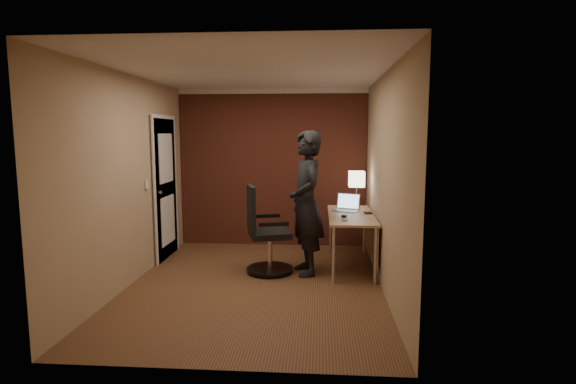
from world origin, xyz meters
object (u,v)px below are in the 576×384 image
object	(u,v)px
phone	(345,220)
desk	(356,224)
desk_lamp	(357,180)
mouse	(344,216)
person	(306,203)
office_chair	(264,235)
wallet	(368,213)
laptop	(347,206)

from	to	relation	value
phone	desk	bearing A→B (deg)	66.42
desk_lamp	mouse	distance (m)	0.83
mouse	person	size ratio (longest dim) A/B	0.05
desk	office_chair	world-z (taller)	office_chair
wallet	desk_lamp	bearing A→B (deg)	106.60
phone	wallet	distance (m)	0.60
desk	phone	bearing A→B (deg)	-111.93
desk_lamp	phone	world-z (taller)	desk_lamp
office_chair	wallet	bearing A→B (deg)	15.78
desk_lamp	laptop	world-z (taller)	desk_lamp
desk	laptop	world-z (taller)	laptop
desk_lamp	laptop	distance (m)	0.43
mouse	person	xyz separation A→B (m)	(-0.49, -0.09, 0.17)
mouse	laptop	bearing A→B (deg)	94.59
laptop	desk_lamp	bearing A→B (deg)	52.76
phone	mouse	bearing A→B (deg)	86.99
laptop	phone	size ratio (longest dim) A/B	3.50
laptop	person	xyz separation A→B (m)	(-0.55, -0.60, 0.13)
desk_lamp	desk	bearing A→B (deg)	-93.63
mouse	phone	bearing A→B (deg)	-79.92
desk_lamp	mouse	xyz separation A→B (m)	(-0.20, -0.69, -0.40)
phone	person	distance (m)	0.54
desk_lamp	office_chair	xyz separation A→B (m)	(-1.23, -0.81, -0.65)
phone	office_chair	xyz separation A→B (m)	(-1.02, 0.12, -0.24)
laptop	office_chair	world-z (taller)	office_chair
phone	wallet	size ratio (longest dim) A/B	1.05
desk	mouse	size ratio (longest dim) A/B	15.00
phone	desk_lamp	bearing A→B (deg)	75.53
wallet	mouse	bearing A→B (deg)	-140.88
phone	person	world-z (taller)	person
desk_lamp	office_chair	distance (m)	1.61
laptop	office_chair	distance (m)	1.29
laptop	office_chair	xyz separation A→B (m)	(-1.09, -0.62, -0.30)
wallet	person	world-z (taller)	person
desk	phone	size ratio (longest dim) A/B	13.04
office_chair	mouse	bearing A→B (deg)	6.35
wallet	person	xyz separation A→B (m)	(-0.82, -0.36, 0.18)
office_chair	phone	bearing A→B (deg)	-6.45
mouse	desk_lamp	bearing A→B (deg)	85.00
wallet	office_chair	bearing A→B (deg)	-164.22
desk	person	world-z (taller)	person
mouse	person	world-z (taller)	person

